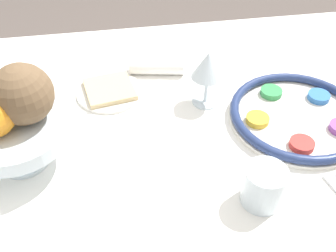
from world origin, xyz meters
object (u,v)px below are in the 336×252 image
at_px(napkin_roll, 157,66).
at_px(seder_plate, 298,116).
at_px(bread_plate, 110,91).
at_px(wine_glass, 208,67).
at_px(cup_far, 264,186).
at_px(fruit_stand, 15,133).
at_px(coconut, 22,94).

bearing_deg(napkin_roll, seder_plate, 140.30).
bearing_deg(bread_plate, wine_glass, 162.71).
relative_size(wine_glass, napkin_roll, 0.94).
relative_size(bread_plate, cup_far, 2.04).
distance_m(seder_plate, bread_plate, 0.45).
relative_size(seder_plate, bread_plate, 1.87).
bearing_deg(seder_plate, fruit_stand, 2.74).
relative_size(fruit_stand, coconut, 1.82).
bearing_deg(coconut, cup_far, 155.50).
height_order(napkin_roll, cup_far, cup_far).
xyz_separation_m(coconut, bread_plate, (-0.15, -0.18, -0.15)).
distance_m(coconut, cup_far, 0.47).
distance_m(fruit_stand, coconut, 0.09).
height_order(seder_plate, cup_far, cup_far).
xyz_separation_m(fruit_stand, napkin_roll, (-0.31, -0.27, -0.06)).
distance_m(bread_plate, napkin_roll, 0.14).
distance_m(wine_glass, coconut, 0.40).
xyz_separation_m(bread_plate, cup_far, (-0.26, 0.37, 0.03)).
bearing_deg(coconut, wine_glass, -163.50).
distance_m(wine_glass, bread_plate, 0.25).
distance_m(wine_glass, napkin_roll, 0.19).
bearing_deg(cup_far, bread_plate, -54.99).
xyz_separation_m(napkin_roll, cup_far, (-0.13, 0.44, 0.02)).
relative_size(fruit_stand, cup_far, 2.64).
distance_m(seder_plate, napkin_roll, 0.37).
relative_size(wine_glass, fruit_stand, 0.66).
relative_size(bread_plate, napkin_roll, 1.11).
bearing_deg(seder_plate, napkin_roll, -39.70).
bearing_deg(cup_far, fruit_stand, -21.19).
bearing_deg(wine_glass, cup_far, 96.65).
bearing_deg(fruit_stand, seder_plate, -177.26).
height_order(coconut, napkin_roll, coconut).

